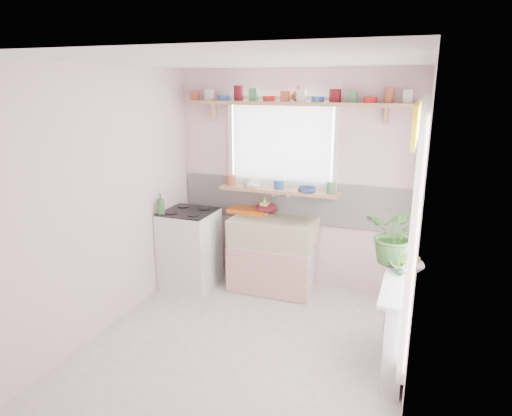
% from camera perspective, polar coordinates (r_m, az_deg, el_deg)
% --- Properties ---
extents(room, '(3.20, 3.20, 3.20)m').
position_cam_1_polar(room, '(4.43, 10.49, 2.51)').
color(room, white).
rests_on(room, ground).
extents(sink_unit, '(0.95, 0.65, 1.11)m').
position_cam_1_polar(sink_unit, '(5.29, 2.14, -5.72)').
color(sink_unit, white).
rests_on(sink_unit, ground).
extents(cooker, '(0.58, 0.58, 0.93)m').
position_cam_1_polar(cooker, '(5.43, -8.27, -4.99)').
color(cooker, white).
rests_on(cooker, ground).
extents(radiator_ledge, '(0.22, 0.95, 0.78)m').
position_cam_1_polar(radiator_ledge, '(4.09, 17.16, -13.70)').
color(radiator_ledge, white).
rests_on(radiator_ledge, ground).
extents(windowsill, '(1.40, 0.22, 0.04)m').
position_cam_1_polar(windowsill, '(5.25, 2.86, 2.20)').
color(windowsill, tan).
rests_on(windowsill, room).
extents(pine_shelf, '(2.52, 0.24, 0.04)m').
position_cam_1_polar(pine_shelf, '(5.06, 4.64, 12.89)').
color(pine_shelf, tan).
rests_on(pine_shelf, room).
extents(shelf_crockery, '(2.47, 0.11, 0.12)m').
position_cam_1_polar(shelf_crockery, '(5.06, 4.66, 13.74)').
color(shelf_crockery, '#A55133').
rests_on(shelf_crockery, pine_shelf).
extents(sill_crockery, '(1.35, 0.11, 0.12)m').
position_cam_1_polar(sill_crockery, '(5.24, 2.87, 3.02)').
color(sill_crockery, '#A55133').
rests_on(sill_crockery, windowsill).
extents(dish_tray, '(0.45, 0.34, 0.04)m').
position_cam_1_polar(dish_tray, '(5.46, -0.86, -0.17)').
color(dish_tray, orange).
rests_on(dish_tray, sink_unit).
extents(colander, '(0.29, 0.29, 0.12)m').
position_cam_1_polar(colander, '(5.38, 1.29, -0.01)').
color(colander, maroon).
rests_on(colander, sink_unit).
extents(jade_plant, '(0.62, 0.58, 0.55)m').
position_cam_1_polar(jade_plant, '(4.20, 17.03, -3.18)').
color(jade_plant, '#3A6B2A').
rests_on(jade_plant, radiator_ledge).
extents(fruit_bowl, '(0.35, 0.35, 0.07)m').
position_cam_1_polar(fruit_bowl, '(4.17, 18.31, -6.92)').
color(fruit_bowl, silver).
rests_on(fruit_bowl, radiator_ledge).
extents(herb_pot, '(0.13, 0.11, 0.20)m').
position_cam_1_polar(herb_pot, '(4.02, 17.59, -6.68)').
color(herb_pot, '#255D27').
rests_on(herb_pot, radiator_ledge).
extents(soap_bottle_sink, '(0.10, 0.10, 0.20)m').
position_cam_1_polar(soap_bottle_sink, '(5.33, 1.11, 0.31)').
color(soap_bottle_sink, '#DEEE6A').
rests_on(soap_bottle_sink, sink_unit).
extents(sill_cup, '(0.12, 0.12, 0.09)m').
position_cam_1_polar(sill_cup, '(5.30, -1.02, 3.05)').
color(sill_cup, beige).
rests_on(sill_cup, windowsill).
extents(sill_bowl, '(0.24, 0.24, 0.06)m').
position_cam_1_polar(sill_bowl, '(5.09, 6.42, 2.28)').
color(sill_bowl, '#2F4D9A').
rests_on(sill_bowl, windowsill).
extents(shelf_vase, '(0.17, 0.17, 0.16)m').
position_cam_1_polar(shelf_vase, '(5.11, 5.29, 14.02)').
color(shelf_vase, '#99502F').
rests_on(shelf_vase, pine_shelf).
extents(cooker_bottle, '(0.09, 0.09, 0.23)m').
position_cam_1_polar(cooker_bottle, '(5.19, -11.81, 0.49)').
color(cooker_bottle, '#3A743D').
rests_on(cooker_bottle, cooker).
extents(fruit, '(0.20, 0.14, 0.10)m').
position_cam_1_polar(fruit, '(4.16, 18.47, -6.14)').
color(fruit, orange).
rests_on(fruit, fruit_bowl).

